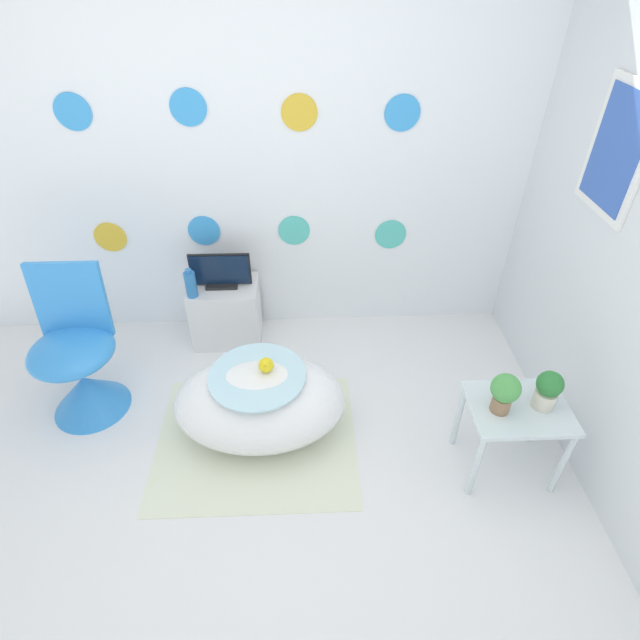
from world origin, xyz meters
TOP-DOWN VIEW (x-y plane):
  - ground_plane at (0.00, 0.00)m, footprint 12.00×12.00m
  - wall_back_dotted at (0.00, 1.84)m, footprint 4.59×0.05m
  - wall_right at (1.82, 0.91)m, footprint 0.06×2.82m
  - rug at (0.04, 0.67)m, footprint 1.15×0.96m
  - bathtub at (0.08, 0.74)m, footprint 0.96×0.65m
  - rubber_duck at (0.13, 0.75)m, footprint 0.08×0.09m
  - chair at (-0.99, 0.98)m, footprint 0.48×0.48m
  - tv_cabinet at (-0.21, 1.61)m, footprint 0.46×0.34m
  - tv at (-0.21, 1.62)m, footprint 0.40×0.12m
  - vase at (-0.39, 1.50)m, footprint 0.07×0.07m
  - side_table at (1.40, 0.44)m, footprint 0.49×0.38m
  - potted_plant_left at (1.29, 0.42)m, footprint 0.14×0.14m
  - potted_plant_right at (1.51, 0.44)m, footprint 0.13×0.13m

SIDE VIEW (x-z plane):
  - ground_plane at x=0.00m, z-range 0.00..0.00m
  - rug at x=0.04m, z-range 0.00..0.01m
  - tv_cabinet at x=-0.21m, z-range 0.00..0.45m
  - bathtub at x=0.08m, z-range 0.00..0.46m
  - chair at x=-0.99m, z-range -0.16..0.75m
  - side_table at x=1.40m, z-range 0.16..0.63m
  - rubber_duck at x=0.13m, z-range 0.46..0.56m
  - vase at x=-0.39m, z-range 0.44..0.64m
  - tv at x=-0.21m, z-range 0.43..0.68m
  - potted_plant_right at x=1.51m, z-range 0.48..0.70m
  - potted_plant_left at x=1.29m, z-range 0.49..0.71m
  - wall_back_dotted at x=0.00m, z-range 0.00..2.60m
  - wall_right at x=1.82m, z-range 0.00..2.60m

